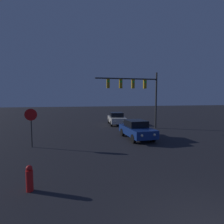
{
  "coord_description": "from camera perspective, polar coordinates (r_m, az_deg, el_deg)",
  "views": [
    {
      "loc": [
        -3.17,
        -2.75,
        3.28
      ],
      "look_at": [
        0.0,
        12.27,
        1.99
      ],
      "focal_mm": 28.0,
      "sensor_mm": 36.0,
      "label": 1
    }
  ],
  "objects": [
    {
      "name": "stop_sign",
      "position": [
        12.51,
        -24.92,
        -2.45
      ],
      "size": [
        0.77,
        0.07,
        2.55
      ],
      "color": "#2D2D2D",
      "rests_on": "ground_plane"
    },
    {
      "name": "traffic_signal_mast",
      "position": [
        18.16,
        8.14,
        7.5
      ],
      "size": [
        6.51,
        0.3,
        5.85
      ],
      "color": "#2D2D2D",
      "rests_on": "ground_plane"
    },
    {
      "name": "car_far",
      "position": [
        21.06,
        1.48,
        -2.11
      ],
      "size": [
        2.0,
        4.08,
        1.45
      ],
      "rotation": [
        0.0,
        0.0,
        3.07
      ],
      "color": "beige",
      "rests_on": "ground_plane"
    },
    {
      "name": "car_near",
      "position": [
        14.09,
        8.04,
        -5.62
      ],
      "size": [
        1.96,
        4.07,
        1.45
      ],
      "rotation": [
        0.0,
        0.0,
        3.21
      ],
      "color": "navy",
      "rests_on": "ground_plane"
    },
    {
      "name": "fire_hydrant",
      "position": [
        7.12,
        -25.34,
        -19.0
      ],
      "size": [
        0.24,
        0.24,
        0.93
      ],
      "color": "red",
      "rests_on": "ground_plane"
    }
  ]
}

